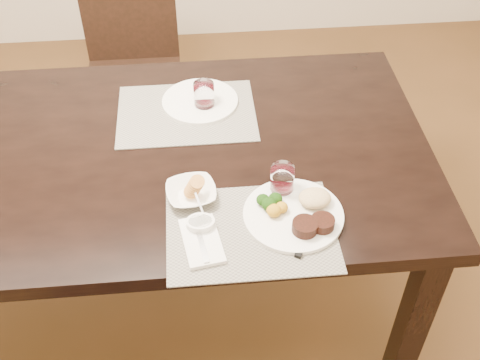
{
  "coord_description": "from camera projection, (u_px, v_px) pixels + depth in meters",
  "views": [
    {
      "loc": [
        0.27,
        -1.44,
        1.98
      ],
      "look_at": [
        0.38,
        -0.23,
        0.82
      ],
      "focal_mm": 45.0,
      "sensor_mm": 36.0,
      "label": 1
    }
  ],
  "objects": [
    {
      "name": "sauce_ramekin",
      "position": [
        201.0,
        224.0,
        1.63
      ],
      "size": [
        0.08,
        0.12,
        0.06
      ],
      "rotation": [
        0.0,
        0.0,
        0.36
      ],
      "color": "white",
      "rests_on": "placemat_near"
    },
    {
      "name": "napkin_fork",
      "position": [
        202.0,
        241.0,
        1.6
      ],
      "size": [
        0.12,
        0.19,
        0.02
      ],
      "rotation": [
        0.0,
        0.0,
        0.16
      ],
      "color": "white",
      "rests_on": "placemat_near"
    },
    {
      "name": "ground_plane",
      "position": [
        140.0,
        295.0,
        2.39
      ],
      "size": [
        4.5,
        4.5,
        0.0
      ],
      "primitive_type": "plane",
      "color": "#462F16",
      "rests_on": "ground"
    },
    {
      "name": "dining_table",
      "position": [
        116.0,
        172.0,
        1.93
      ],
      "size": [
        2.0,
        1.0,
        0.75
      ],
      "color": "black",
      "rests_on": "ground"
    },
    {
      "name": "steak_knife",
      "position": [
        301.0,
        238.0,
        1.61
      ],
      "size": [
        0.07,
        0.21,
        0.01
      ],
      "rotation": [
        0.0,
        0.0,
        -0.48
      ],
      "color": "silver",
      "rests_on": "placemat_near"
    },
    {
      "name": "dinner_plate",
      "position": [
        298.0,
        213.0,
        1.66
      ],
      "size": [
        0.28,
        0.28,
        0.05
      ],
      "rotation": [
        0.0,
        0.0,
        -0.03
      ],
      "color": "white",
      "rests_on": "placemat_near"
    },
    {
      "name": "wine_glass_near",
      "position": [
        282.0,
        181.0,
        1.72
      ],
      "size": [
        0.07,
        0.07,
        0.09
      ],
      "rotation": [
        0.0,
        0.0,
        -0.14
      ],
      "color": "white",
      "rests_on": "placemat_near"
    },
    {
      "name": "far_plate",
      "position": [
        200.0,
        101.0,
        2.05
      ],
      "size": [
        0.26,
        0.26,
        0.01
      ],
      "primitive_type": "cylinder",
      "color": "white",
      "rests_on": "placemat_far"
    },
    {
      "name": "cracker_bowl",
      "position": [
        191.0,
        193.0,
        1.71
      ],
      "size": [
        0.16,
        0.16,
        0.06
      ],
      "rotation": [
        0.0,
        0.0,
        0.16
      ],
      "color": "white",
      "rests_on": "placemat_near"
    },
    {
      "name": "chair_far",
      "position": [
        133.0,
        59.0,
        2.72
      ],
      "size": [
        0.42,
        0.42,
        0.9
      ],
      "color": "black",
      "rests_on": "ground"
    },
    {
      "name": "placemat_near",
      "position": [
        251.0,
        230.0,
        1.64
      ],
      "size": [
        0.46,
        0.34,
        0.0
      ],
      "primitive_type": "cube",
      "color": "gray",
      "rests_on": "dining_table"
    },
    {
      "name": "wine_glass_far",
      "position": [
        204.0,
        97.0,
        2.01
      ],
      "size": [
        0.07,
        0.07,
        0.09
      ],
      "rotation": [
        0.0,
        0.0,
        0.25
      ],
      "color": "white",
      "rests_on": "placemat_far"
    },
    {
      "name": "placemat_far",
      "position": [
        187.0,
        113.0,
        2.02
      ],
      "size": [
        0.46,
        0.34,
        0.0
      ],
      "primitive_type": "cube",
      "color": "gray",
      "rests_on": "dining_table"
    }
  ]
}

